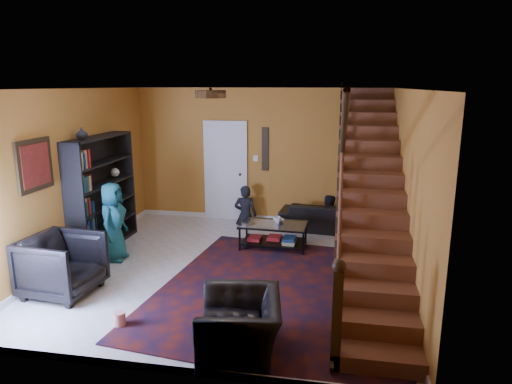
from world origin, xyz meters
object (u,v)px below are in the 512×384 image
sofa (328,217)px  armchair_left (62,265)px  bookshelf (103,195)px  coffee_table (274,234)px  armchair_right (240,326)px

sofa → armchair_left: bearing=50.1°
bookshelf → armchair_left: 1.97m
sofa → bookshelf: bearing=28.5°
sofa → coffee_table: size_ratio=1.58×
bookshelf → armchair_left: bearing=-79.2°
sofa → coffee_table: sofa is taller
armchair_right → coffee_table: armchair_right is taller
armchair_left → armchair_right: size_ratio=0.94×
bookshelf → armchair_right: size_ratio=2.01×
bookshelf → armchair_right: bookshelf is taller
armchair_right → sofa: bearing=160.3°
armchair_right → bookshelf: bearing=-142.2°
sofa → armchair_left: armchair_left is taller
sofa → coffee_table: bearing=57.5°
armchair_left → sofa: bearing=-39.5°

